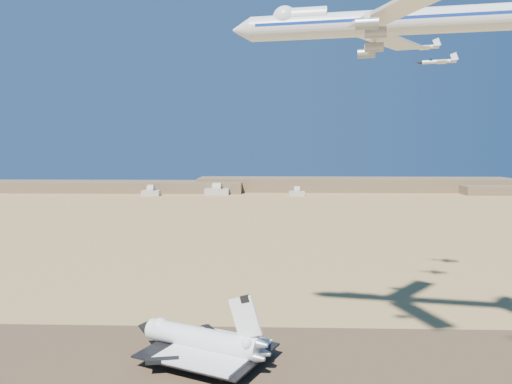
{
  "coord_description": "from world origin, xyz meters",
  "views": [
    {
      "loc": [
        10.03,
        -138.1,
        60.89
      ],
      "look_at": [
        5.16,
        8.0,
        47.42
      ],
      "focal_mm": 35.0,
      "sensor_mm": 36.0,
      "label": 1
    }
  ],
  "objects_px": {
    "crew_b": "(222,378)",
    "chase_jet_e": "(438,61)",
    "chase_jet_d": "(421,47)",
    "crew_a": "(227,369)",
    "shuttle": "(201,341)",
    "carrier_747": "(374,23)",
    "crew_c": "(227,369)"
  },
  "relations": [
    {
      "from": "crew_b",
      "to": "chase_jet_e",
      "type": "distance_m",
      "value": 142.1
    },
    {
      "from": "chase_jet_d",
      "to": "crew_a",
      "type": "bearing_deg",
      "value": -130.09
    },
    {
      "from": "crew_a",
      "to": "chase_jet_d",
      "type": "distance_m",
      "value": 120.57
    },
    {
      "from": "shuttle",
      "to": "chase_jet_d",
      "type": "distance_m",
      "value": 118.99
    },
    {
      "from": "carrier_747",
      "to": "chase_jet_e",
      "type": "height_order",
      "value": "carrier_747"
    },
    {
      "from": "crew_c",
      "to": "crew_a",
      "type": "bearing_deg",
      "value": -29.04
    },
    {
      "from": "carrier_747",
      "to": "crew_b",
      "type": "bearing_deg",
      "value": -159.35
    },
    {
      "from": "crew_c",
      "to": "carrier_747",
      "type": "bearing_deg",
      "value": -138.54
    },
    {
      "from": "carrier_747",
      "to": "crew_c",
      "type": "bearing_deg",
      "value": -166.69
    },
    {
      "from": "chase_jet_d",
      "to": "chase_jet_e",
      "type": "relative_size",
      "value": 0.89
    },
    {
      "from": "carrier_747",
      "to": "chase_jet_d",
      "type": "relative_size",
      "value": 5.96
    },
    {
      "from": "carrier_747",
      "to": "chase_jet_d",
      "type": "height_order",
      "value": "carrier_747"
    },
    {
      "from": "carrier_747",
      "to": "crew_b",
      "type": "relative_size",
      "value": 44.53
    },
    {
      "from": "crew_b",
      "to": "crew_a",
      "type": "bearing_deg",
      "value": -18.66
    },
    {
      "from": "chase_jet_d",
      "to": "chase_jet_e",
      "type": "bearing_deg",
      "value": 75.12
    },
    {
      "from": "crew_a",
      "to": "crew_c",
      "type": "height_order",
      "value": "crew_a"
    },
    {
      "from": "crew_a",
      "to": "crew_b",
      "type": "relative_size",
      "value": 1.03
    },
    {
      "from": "shuttle",
      "to": "crew_a",
      "type": "bearing_deg",
      "value": -16.38
    },
    {
      "from": "crew_a",
      "to": "chase_jet_e",
      "type": "height_order",
      "value": "chase_jet_e"
    },
    {
      "from": "carrier_747",
      "to": "crew_c",
      "type": "xyz_separation_m",
      "value": [
        -37.77,
        -1.98,
        -91.18
      ]
    },
    {
      "from": "crew_a",
      "to": "crew_b",
      "type": "bearing_deg",
      "value": -169.04
    },
    {
      "from": "carrier_747",
      "to": "crew_c",
      "type": "distance_m",
      "value": 98.71
    },
    {
      "from": "shuttle",
      "to": "chase_jet_e",
      "type": "xyz_separation_m",
      "value": [
        84.35,
        63.03,
        87.84
      ]
    },
    {
      "from": "shuttle",
      "to": "chase_jet_e",
      "type": "relative_size",
      "value": 2.83
    },
    {
      "from": "crew_a",
      "to": "chase_jet_e",
      "type": "distance_m",
      "value": 138.94
    },
    {
      "from": "crew_c",
      "to": "chase_jet_d",
      "type": "bearing_deg",
      "value": -105.79
    },
    {
      "from": "crew_a",
      "to": "crew_b",
      "type": "xyz_separation_m",
      "value": [
        -0.83,
        -5.21,
        -0.02
      ]
    },
    {
      "from": "crew_b",
      "to": "crew_c",
      "type": "bearing_deg",
      "value": -19.55
    },
    {
      "from": "shuttle",
      "to": "crew_c",
      "type": "bearing_deg",
      "value": -16.75
    },
    {
      "from": "crew_c",
      "to": "chase_jet_e",
      "type": "xyz_separation_m",
      "value": [
        76.3,
        70.13,
        92.73
      ]
    },
    {
      "from": "chase_jet_d",
      "to": "carrier_747",
      "type": "bearing_deg",
      "value": -105.39
    },
    {
      "from": "crew_c",
      "to": "chase_jet_e",
      "type": "distance_m",
      "value": 139.06
    }
  ]
}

